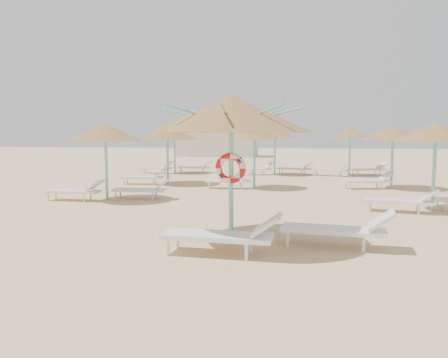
# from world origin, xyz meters

# --- Properties ---
(ground) EXTENTS (120.00, 120.00, 0.00)m
(ground) POSITION_xyz_m (0.00, 0.00, 0.00)
(ground) COLOR tan
(ground) RESTS_ON ground
(main_palapa) EXTENTS (3.54, 3.54, 3.17)m
(main_palapa) POSITION_xyz_m (-0.32, -0.03, 2.76)
(main_palapa) COLOR #77CEC1
(main_palapa) RESTS_ON ground
(lounger_main_a) EXTENTS (2.37, 0.87, 0.84)m
(lounger_main_a) POSITION_xyz_m (-0.28, -1.26, 0.40)
(lounger_main_a) COLOR white
(lounger_main_a) RESTS_ON ground
(lounger_main_b) EXTENTS (2.35, 1.00, 0.83)m
(lounger_main_b) POSITION_xyz_m (2.00, -0.37, 0.39)
(lounger_main_b) COLOR white
(lounger_main_b) RESTS_ON ground
(palapa_field) EXTENTS (15.30, 13.68, 2.70)m
(palapa_field) POSITION_xyz_m (-0.21, 10.55, 2.27)
(palapa_field) COLOR #77CEC1
(palapa_field) RESTS_ON ground
(service_hut) EXTENTS (8.40, 4.40, 3.25)m
(service_hut) POSITION_xyz_m (-6.00, 35.00, 1.64)
(service_hut) COLOR silver
(service_hut) RESTS_ON ground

